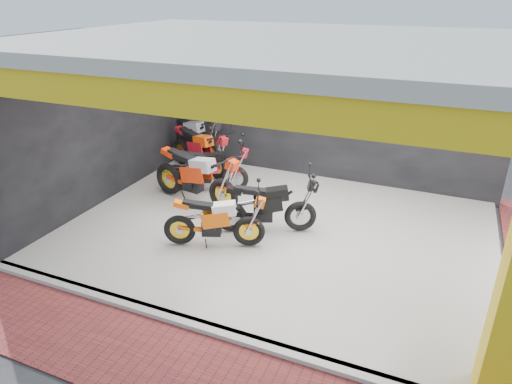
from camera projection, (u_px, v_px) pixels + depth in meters
ground at (233, 290)px, 7.33m from camera, size 80.00×80.00×0.00m
showroom_floor at (277, 231)px, 8.98m from camera, size 8.00×6.00×0.10m
showroom_ceiling at (281, 43)px, 7.53m from camera, size 8.40×6.40×0.20m
back_wall at (324, 111)px, 10.89m from camera, size 8.20×0.20×3.50m
left_wall at (99, 125)px, 9.75m from camera, size 0.20×6.20×3.50m
header_beam_front at (189, 98)px, 5.14m from camera, size 8.40×0.30×0.40m
floor_kerb at (202, 327)px, 6.45m from camera, size 8.00×0.20×0.10m
paver_front at (172, 367)px, 5.81m from camera, size 9.00×1.40×0.03m
moto_hero at (249, 217)px, 8.12m from camera, size 2.08×1.36×1.19m
moto_row_a at (223, 180)px, 9.35m from camera, size 2.56×1.37×1.48m
moto_row_b at (301, 202)px, 8.63m from camera, size 2.20×1.53×1.26m
moto_row_c at (217, 153)px, 11.02m from camera, size 2.42×1.63×1.39m
moto_row_d at (235, 166)px, 10.34m from camera, size 2.23×1.45×1.28m
moto_row_e at (209, 138)px, 11.93m from camera, size 2.58×1.50×1.49m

